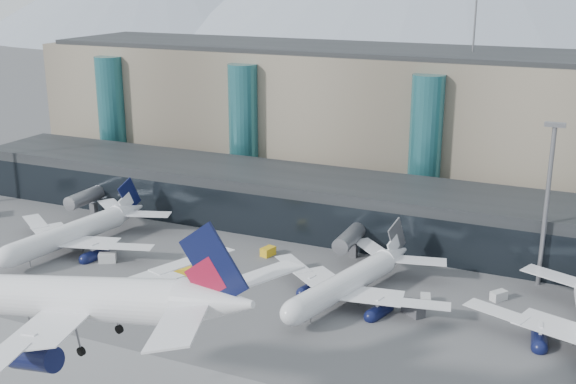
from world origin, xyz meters
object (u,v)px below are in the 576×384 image
Objects in this scene: jet_parked_mid at (356,272)px; veh_b at (268,251)px; jet_parked_left at (82,224)px; veh_c at (413,309)px; lightmast_mid at (547,196)px; veh_a at (107,258)px; veh_h at (179,274)px; veh_d at (499,296)px; veh_g at (425,300)px; hero_jet at (109,291)px.

jet_parked_mid reaches higher than veh_b.
jet_parked_mid is (51.02, -0.08, -0.15)m from jet_parked_left.
jet_parked_left is 33.42m from veh_b.
veh_c is (9.45, -2.48, -3.05)m from jet_parked_mid.
lightmast_mid is 0.76× the size of jet_parked_left.
lightmast_mid reaches higher than veh_a.
veh_c is at bearing -17.77° from veh_h.
jet_parked_left is 60.61m from veh_c.
veh_b is at bearing -166.87° from veh_c.
veh_d is 1.00× the size of veh_g.
jet_parked_left is 13.18× the size of veh_b.
jet_parked_mid is at bearing -159.29° from veh_c.
veh_d is at bearing 66.98° from hero_jet.
lightmast_mid reaches higher than veh_b.
veh_h is at bearing -34.61° from veh_a.
lightmast_mid is 16.74m from veh_d.
veh_g is (-14.28, -14.33, -13.70)m from lightmast_mid.
lightmast_mid reaches higher than veh_h.
jet_parked_left is 10.10× the size of veh_c.
lightmast_mid reaches higher than hero_jet.
lightmast_mid is at bearing -67.07° from veh_b.
veh_a is (-32.72, 40.24, -17.04)m from hero_jet.
veh_a is at bearing 111.14° from jet_parked_mid.
hero_jet is 1.15× the size of jet_parked_mid.
lightmast_mid is 24.43m from veh_g.
jet_parked_left reaches higher than veh_b.
lightmast_mid is at bearing 85.80° from veh_c.
veh_g is at bearing 73.13° from hero_jet.
jet_parked_left is 71.26m from veh_d.
hero_jet is 62.21m from veh_d.
veh_h reaches higher than veh_g.
veh_b is at bearing -119.73° from veh_g.
veh_g is (-9.55, -5.98, 0.01)m from veh_d.
veh_c is at bearing -89.63° from jet_parked_mid.
hero_jet is at bearing -173.52° from veh_d.
veh_h is (-47.16, -13.18, 0.35)m from veh_d.
hero_jet is at bearing -128.57° from jet_parked_left.
veh_c is at bearing 169.51° from veh_d.
hero_jet is (-34.09, -60.46, 3.42)m from lightmast_mid.
veh_g is (29.28, -7.81, -0.02)m from veh_b.
veh_b is (-43.55, -6.53, -13.68)m from lightmast_mid.
hero_jet is 57.36m from veh_b.
jet_parked_mid reaches higher than veh_d.
hero_jet reaches higher than veh_d.
veh_d is (62.08, 11.87, -0.09)m from veh_a.
veh_c is (-15.06, -18.20, -13.49)m from lightmast_mid.
veh_b is 1.04× the size of veh_g.
hero_jet is at bearing -78.83° from veh_c.
veh_b is at bearing -65.42° from jet_parked_left.
jet_parked_left is 8.83× the size of veh_h.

